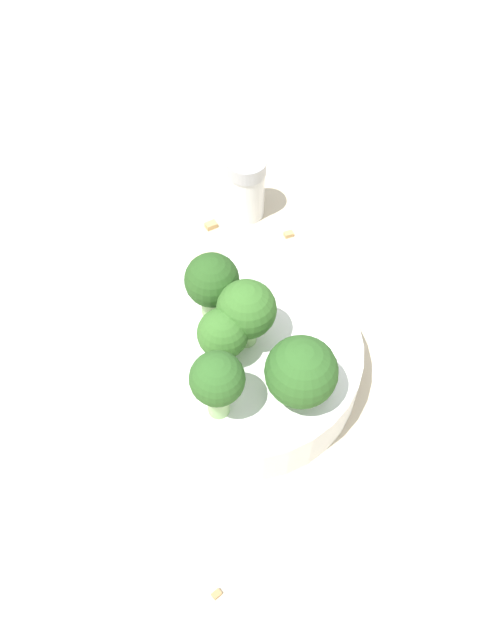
% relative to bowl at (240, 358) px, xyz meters
% --- Properties ---
extents(ground_plane, '(3.00, 3.00, 0.00)m').
position_rel_bowl_xyz_m(ground_plane, '(0.00, 0.00, -0.02)').
color(ground_plane, beige).
extents(bowl, '(0.17, 0.17, 0.04)m').
position_rel_bowl_xyz_m(bowl, '(0.00, 0.00, 0.00)').
color(bowl, white).
rests_on(bowl, ground_plane).
extents(broccoli_floret_0, '(0.03, 0.03, 0.05)m').
position_rel_bowl_xyz_m(broccoli_floret_0, '(0.03, -0.04, 0.05)').
color(broccoli_floret_0, '#8EB770').
rests_on(broccoli_floret_0, bowl).
extents(broccoli_floret_1, '(0.03, 0.03, 0.04)m').
position_rel_bowl_xyz_m(broccoli_floret_1, '(0.00, -0.01, 0.04)').
color(broccoli_floret_1, '#8EB770').
rests_on(broccoli_floret_1, bowl).
extents(broccoli_floret_2, '(0.04, 0.04, 0.05)m').
position_rel_bowl_xyz_m(broccoli_floret_2, '(-0.03, 0.01, 0.05)').
color(broccoli_floret_2, '#84AD66').
rests_on(broccoli_floret_2, bowl).
extents(broccoli_floret_3, '(0.04, 0.04, 0.05)m').
position_rel_bowl_xyz_m(broccoli_floret_3, '(0.00, 0.01, 0.05)').
color(broccoli_floret_3, '#8EB770').
rests_on(broccoli_floret_3, bowl).
extents(broccoli_floret_4, '(0.05, 0.05, 0.05)m').
position_rel_bowl_xyz_m(broccoli_floret_4, '(0.05, 0.00, 0.04)').
color(broccoli_floret_4, '#7A9E5B').
rests_on(broccoli_floret_4, bowl).
extents(pepper_shaker, '(0.03, 0.03, 0.06)m').
position_rel_bowl_xyz_m(pepper_shaker, '(-0.12, 0.12, 0.01)').
color(pepper_shaker, silver).
rests_on(pepper_shaker, ground_plane).
extents(almond_crumb_0, '(0.01, 0.01, 0.01)m').
position_rel_bowl_xyz_m(almond_crumb_0, '(-0.07, 0.12, -0.01)').
color(almond_crumb_0, tan).
rests_on(almond_crumb_0, ground_plane).
extents(almond_crumb_1, '(0.00, 0.01, 0.01)m').
position_rel_bowl_xyz_m(almond_crumb_1, '(0.10, -0.11, -0.02)').
color(almond_crumb_1, '#AD7F4C').
rests_on(almond_crumb_1, ground_plane).
extents(almond_crumb_2, '(0.01, 0.01, 0.01)m').
position_rel_bowl_xyz_m(almond_crumb_2, '(-0.12, 0.08, -0.01)').
color(almond_crumb_2, tan).
rests_on(almond_crumb_2, ground_plane).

